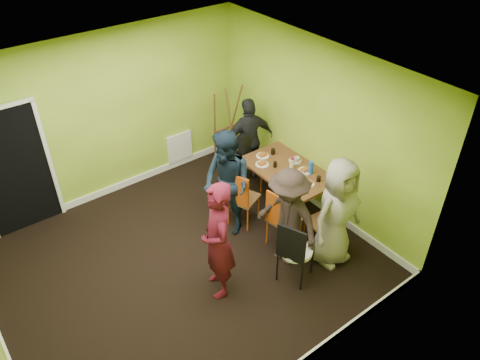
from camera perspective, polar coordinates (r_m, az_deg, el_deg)
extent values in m
plane|color=black|center=(6.98, -6.80, -9.95)|extent=(5.00, 5.00, 0.00)
cube|color=#7DA42A|center=(7.83, -16.26, 7.17)|extent=(5.00, 0.04, 2.80)
cube|color=#7DA42A|center=(4.72, 6.85, -13.75)|extent=(5.00, 0.04, 2.80)
cube|color=#7DA42A|center=(7.37, 9.24, 6.34)|extent=(0.04, 4.50, 2.80)
cube|color=white|center=(5.36, -8.92, 11.43)|extent=(5.00, 4.50, 0.04)
cube|color=black|center=(7.70, -25.82, 0.92)|extent=(1.00, 0.05, 2.04)
cube|color=white|center=(8.76, -7.38, 4.03)|extent=(0.50, 0.04, 0.55)
cylinder|color=black|center=(7.13, 7.03, -4.90)|extent=(0.04, 0.04, 0.71)
cylinder|color=black|center=(7.59, 11.34, -2.51)|extent=(0.04, 0.04, 0.71)
cylinder|color=black|center=(7.94, 0.25, 0.25)|extent=(0.04, 0.04, 0.71)
cylinder|color=black|center=(8.35, 4.51, 2.14)|extent=(0.04, 0.04, 0.71)
cube|color=brown|center=(7.50, 5.83, 1.18)|extent=(0.90, 1.50, 0.04)
cylinder|color=#D75614|center=(7.42, -1.43, -3.92)|extent=(0.03, 0.03, 0.47)
cylinder|color=#D75614|center=(7.28, 0.94, -4.81)|extent=(0.03, 0.03, 0.47)
cylinder|color=#D75614|center=(7.65, -0.06, -2.46)|extent=(0.03, 0.03, 0.47)
cylinder|color=#D75614|center=(7.52, 2.25, -3.30)|extent=(0.03, 0.03, 0.47)
cube|color=brown|center=(7.32, 0.43, -2.20)|extent=(0.54, 0.54, 0.04)
cube|color=#D75614|center=(7.01, -0.36, -1.26)|extent=(0.18, 0.37, 0.52)
cylinder|color=#D75614|center=(7.08, 3.33, -6.25)|extent=(0.03, 0.03, 0.47)
cylinder|color=#D75614|center=(6.92, 5.55, -7.60)|extent=(0.03, 0.03, 0.47)
cylinder|color=#D75614|center=(7.29, 5.17, -4.89)|extent=(0.03, 0.03, 0.47)
cylinder|color=#D75614|center=(7.14, 7.37, -6.16)|extent=(0.03, 0.03, 0.47)
cube|color=brown|center=(6.95, 5.46, -4.77)|extent=(0.48, 0.48, 0.04)
cube|color=#D75614|center=(6.65, 4.51, -3.74)|extent=(0.09, 0.40, 0.52)
cylinder|color=#D75614|center=(8.45, 1.68, 1.61)|extent=(0.03, 0.03, 0.44)
cylinder|color=#D75614|center=(8.21, 0.55, 0.47)|extent=(0.03, 0.03, 0.44)
cylinder|color=#D75614|center=(8.33, 3.69, 0.95)|extent=(0.03, 0.03, 0.44)
cylinder|color=#D75614|center=(8.08, 2.60, -0.22)|extent=(0.03, 0.03, 0.44)
cube|color=brown|center=(8.14, 2.16, 1.99)|extent=(0.51, 0.51, 0.04)
cube|color=#D75614|center=(8.07, 1.04, 3.93)|extent=(0.36, 0.17, 0.49)
cylinder|color=#D75614|center=(7.02, 9.43, -7.54)|extent=(0.02, 0.02, 0.42)
cylinder|color=#D75614|center=(7.19, 11.37, -6.57)|extent=(0.02, 0.02, 0.42)
cylinder|color=#D75614|center=(7.19, 7.83, -6.10)|extent=(0.02, 0.02, 0.42)
cylinder|color=#D75614|center=(7.36, 9.76, -5.20)|extent=(0.02, 0.02, 0.42)
cube|color=brown|center=(7.05, 9.76, -5.09)|extent=(0.40, 0.40, 0.04)
cube|color=#D75614|center=(6.80, 10.92, -4.30)|extent=(0.35, 0.06, 0.46)
cylinder|color=black|center=(6.56, 4.56, -10.54)|extent=(0.03, 0.03, 0.48)
cylinder|color=black|center=(6.46, 7.51, -11.67)|extent=(0.03, 0.03, 0.48)
cylinder|color=black|center=(6.79, 5.96, -8.59)|extent=(0.03, 0.03, 0.48)
cylinder|color=black|center=(6.70, 8.81, -9.64)|extent=(0.03, 0.03, 0.48)
cylinder|color=white|center=(6.45, 6.87, -8.54)|extent=(0.45, 0.45, 0.05)
cube|color=black|center=(6.12, 6.25, -7.84)|extent=(0.19, 0.39, 0.54)
cylinder|color=brown|center=(8.52, -3.09, 6.29)|extent=(0.22, 0.37, 1.57)
cylinder|color=brown|center=(8.72, -0.90, 7.09)|extent=(0.22, 0.37, 1.57)
cylinder|color=brown|center=(8.46, -1.08, 6.09)|extent=(0.03, 0.36, 1.53)
cube|color=brown|center=(8.61, -1.80, 6.31)|extent=(0.42, 0.04, 0.04)
cylinder|color=white|center=(7.57, 2.71, 1.92)|extent=(0.22, 0.22, 0.01)
cylinder|color=white|center=(7.20, 6.55, -0.32)|extent=(0.26, 0.26, 0.01)
cylinder|color=white|center=(7.78, 2.78, 2.96)|extent=(0.22, 0.22, 0.01)
cylinder|color=white|center=(7.21, 8.28, -0.43)|extent=(0.21, 0.21, 0.01)
cylinder|color=white|center=(7.71, 6.75, 2.37)|extent=(0.21, 0.21, 0.01)
cylinder|color=white|center=(7.48, 7.92, 1.11)|extent=(0.23, 0.23, 0.01)
cylinder|color=white|center=(7.44, 6.32, 1.93)|extent=(0.06, 0.06, 0.20)
cylinder|color=blue|center=(7.39, 8.64, 1.50)|extent=(0.08, 0.08, 0.21)
cylinder|color=#D75614|center=(7.52, 4.20, 1.89)|extent=(0.03, 0.03, 0.07)
cylinder|color=black|center=(7.51, 4.30, 1.92)|extent=(0.06, 0.06, 0.10)
cylinder|color=black|center=(7.82, 4.05, 3.49)|extent=(0.07, 0.07, 0.10)
cylinder|color=black|center=(7.27, 9.57, 0.15)|extent=(0.07, 0.07, 0.09)
imported|color=white|center=(7.29, 6.11, 0.66)|extent=(0.12, 0.12, 0.10)
imported|color=white|center=(7.65, 6.88, 2.46)|extent=(0.10, 0.10, 0.10)
imported|color=#500D1C|center=(5.99, -2.74, -7.48)|extent=(0.61, 0.74, 1.74)
imported|color=black|center=(6.97, -1.58, -0.43)|extent=(0.68, 0.85, 1.70)
imported|color=black|center=(6.50, 5.81, -4.62)|extent=(0.74, 1.09, 1.55)
imported|color=black|center=(8.16, 1.12, 4.90)|extent=(0.97, 0.56, 1.56)
imported|color=gray|center=(6.57, 11.67, -3.95)|extent=(0.84, 0.56, 1.70)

